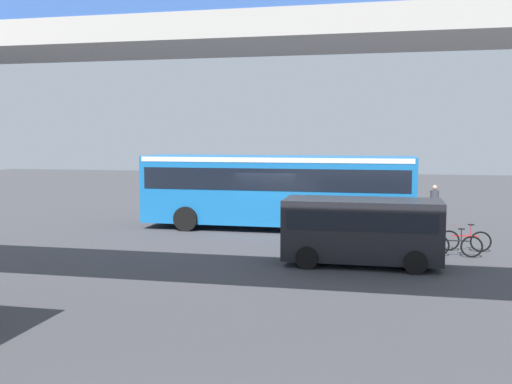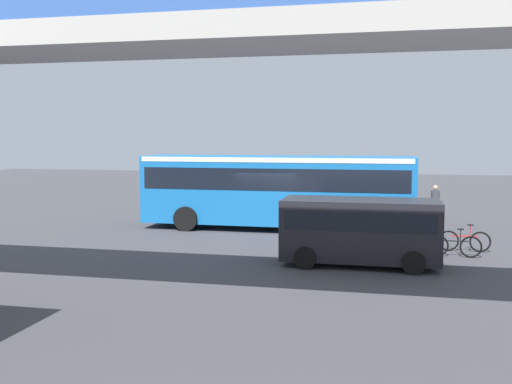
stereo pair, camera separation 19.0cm
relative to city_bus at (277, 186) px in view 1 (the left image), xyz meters
The scene contains 11 objects.
ground 1.97m from the city_bus, 65.41° to the left, with size 80.00×80.00×0.00m, color #424247.
city_bus is the anchor object (origin of this frame).
parked_van 7.46m from the city_bus, 121.21° to the left, with size 4.80×2.17×2.05m.
bicycle_orange 6.48m from the city_bus, 148.18° to the left, with size 1.77×0.44×0.96m.
bicycle_black 8.30m from the city_bus, 146.85° to the left, with size 1.77×0.44×0.96m.
bicycle_red 8.16m from the city_bus, 154.96° to the left, with size 1.77×0.44×0.96m.
pedestrian 7.40m from the city_bus, 156.21° to the right, with size 0.38×0.38×1.79m.
lane_dash_leftmost 4.74m from the city_bus, 149.60° to the right, with size 2.00×0.20×0.01m, color silver.
lane_dash_left 2.91m from the city_bus, 83.62° to the right, with size 2.00×0.20×0.01m, color silver.
lane_dash_centre 5.14m from the city_bus, 27.41° to the right, with size 2.00×0.20×0.01m, color silver.
pedestrian_overpass 13.61m from the city_bus, 88.93° to the left, with size 28.70×2.60×7.34m.
Camera 1 is at (-4.78, 24.26, 4.00)m, focal length 41.53 mm.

